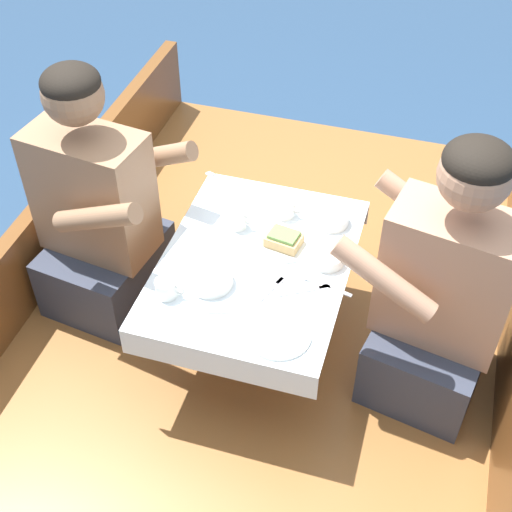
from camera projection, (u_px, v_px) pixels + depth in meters
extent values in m
plane|color=navy|center=(259.00, 378.00, 2.88)|extent=(60.00, 60.00, 0.00)
cube|color=brown|center=(259.00, 355.00, 2.77)|extent=(1.84, 2.87, 0.30)
cube|color=brown|center=(37.00, 250.00, 2.74)|extent=(0.06, 2.87, 0.35)
cylinder|color=#B2B2B7|center=(256.00, 304.00, 2.51)|extent=(0.07, 0.07, 0.38)
cube|color=brown|center=(256.00, 263.00, 2.38)|extent=(0.59, 0.80, 0.02)
cube|color=white|center=(256.00, 261.00, 2.37)|extent=(0.62, 0.83, 0.00)
cube|color=white|center=(216.00, 365.00, 2.12)|extent=(0.62, 0.00, 0.10)
cube|color=white|center=(287.00, 199.00, 2.69)|extent=(0.62, 0.00, 0.10)
cube|color=#333847|center=(108.00, 268.00, 2.73)|extent=(0.42, 0.49, 0.26)
cube|color=#936B4C|center=(92.00, 193.00, 2.48)|extent=(0.43, 0.27, 0.48)
sphere|color=#936B4C|center=(73.00, 95.00, 2.21)|extent=(0.20, 0.20, 0.20)
ellipsoid|color=black|center=(70.00, 82.00, 2.18)|extent=(0.19, 0.19, 0.11)
cylinder|color=#936B4C|center=(155.00, 157.00, 2.49)|extent=(0.34, 0.12, 0.21)
cylinder|color=#936B4C|center=(97.00, 218.00, 2.26)|extent=(0.34, 0.12, 0.21)
cube|color=#333847|center=(429.00, 352.00, 2.43)|extent=(0.44, 0.50, 0.26)
cube|color=tan|center=(448.00, 277.00, 2.18)|extent=(0.44, 0.29, 0.47)
sphere|color=tan|center=(475.00, 175.00, 1.91)|extent=(0.21, 0.21, 0.21)
ellipsoid|color=black|center=(479.00, 161.00, 1.88)|extent=(0.20, 0.20, 0.11)
cylinder|color=tan|center=(384.00, 279.00, 2.06)|extent=(0.34, 0.13, 0.21)
cylinder|color=tan|center=(423.00, 209.00, 2.29)|extent=(0.34, 0.13, 0.21)
cylinder|color=silver|center=(284.00, 245.00, 2.41)|extent=(0.18, 0.18, 0.01)
cylinder|color=silver|center=(279.00, 334.00, 2.13)|extent=(0.20, 0.20, 0.01)
cube|color=tan|center=(284.00, 240.00, 2.40)|extent=(0.13, 0.10, 0.04)
cube|color=#669347|center=(284.00, 235.00, 2.38)|extent=(0.10, 0.09, 0.01)
cylinder|color=silver|center=(210.00, 279.00, 2.28)|extent=(0.15, 0.15, 0.04)
cylinder|color=beige|center=(210.00, 277.00, 2.27)|extent=(0.12, 0.12, 0.02)
cylinder|color=silver|center=(327.00, 257.00, 2.35)|extent=(0.12, 0.12, 0.04)
cylinder|color=beige|center=(327.00, 255.00, 2.34)|extent=(0.09, 0.09, 0.02)
cylinder|color=silver|center=(332.00, 219.00, 2.49)|extent=(0.12, 0.12, 0.04)
cylinder|color=beige|center=(332.00, 216.00, 2.49)|extent=(0.10, 0.10, 0.02)
cylinder|color=silver|center=(284.00, 208.00, 2.52)|extent=(0.07, 0.07, 0.06)
torus|color=silver|center=(297.00, 210.00, 2.50)|extent=(0.04, 0.01, 0.04)
cylinder|color=#3D2314|center=(284.00, 204.00, 2.50)|extent=(0.06, 0.06, 0.01)
cylinder|color=silver|center=(166.00, 288.00, 2.23)|extent=(0.07, 0.07, 0.06)
torus|color=silver|center=(180.00, 291.00, 2.22)|extent=(0.04, 0.01, 0.04)
cylinder|color=#3D2314|center=(166.00, 284.00, 2.22)|extent=(0.06, 0.06, 0.01)
cylinder|color=silver|center=(237.00, 219.00, 2.47)|extent=(0.06, 0.06, 0.07)
torus|color=silver|center=(249.00, 221.00, 2.46)|extent=(0.04, 0.01, 0.04)
cylinder|color=#3D2314|center=(237.00, 214.00, 2.45)|extent=(0.05, 0.05, 0.01)
cube|color=silver|center=(303.00, 291.00, 2.26)|extent=(0.15, 0.10, 0.00)
cube|color=silver|center=(324.00, 287.00, 2.27)|extent=(0.04, 0.04, 0.00)
cube|color=silver|center=(328.00, 286.00, 2.28)|extent=(0.17, 0.05, 0.00)
ellipsoid|color=silver|center=(308.00, 278.00, 2.30)|extent=(0.04, 0.02, 0.01)
cube|color=silver|center=(216.00, 185.00, 2.66)|extent=(0.11, 0.14, 0.00)
ellipsoid|color=silver|center=(210.00, 174.00, 2.71)|extent=(0.04, 0.02, 0.01)
cube|color=silver|center=(267.00, 293.00, 2.25)|extent=(0.07, 0.16, 0.00)
cube|color=silver|center=(280.00, 281.00, 2.30)|extent=(0.03, 0.04, 0.00)
cube|color=silver|center=(216.00, 312.00, 2.20)|extent=(0.17, 0.06, 0.00)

